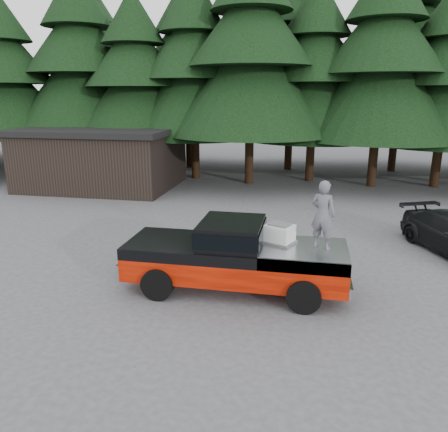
% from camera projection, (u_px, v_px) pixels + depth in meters
% --- Properties ---
extents(ground, '(120.00, 120.00, 0.00)m').
position_uv_depth(ground, '(212.00, 287.00, 12.02)').
color(ground, '#464648').
rests_on(ground, ground).
extents(pickup_truck, '(6.00, 2.04, 1.33)m').
position_uv_depth(pickup_truck, '(235.00, 266.00, 11.71)').
color(pickup_truck, red).
rests_on(pickup_truck, ground).
extents(truck_cab, '(1.66, 1.90, 0.59)m').
position_uv_depth(truck_cab, '(232.00, 232.00, 11.47)').
color(truck_cab, black).
rests_on(truck_cab, pickup_truck).
extents(air_compressor, '(0.86, 0.80, 0.47)m').
position_uv_depth(air_compressor, '(280.00, 234.00, 11.46)').
color(air_compressor, silver).
rests_on(air_compressor, pickup_truck).
extents(man_on_bed, '(0.76, 0.64, 1.76)m').
position_uv_depth(man_on_bed, '(323.00, 215.00, 10.91)').
color(man_on_bed, '#58585F').
rests_on(man_on_bed, pickup_truck).
extents(utility_building, '(8.40, 6.40, 3.30)m').
position_uv_depth(utility_building, '(102.00, 157.00, 24.56)').
color(utility_building, black).
rests_on(utility_building, ground).
extents(treeline, '(60.15, 16.05, 17.50)m').
position_uv_depth(treeline, '(281.00, 48.00, 26.09)').
color(treeline, black).
rests_on(treeline, ground).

